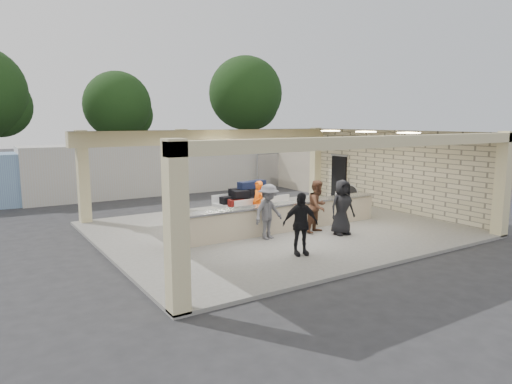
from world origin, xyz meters
TOP-DOWN VIEW (x-y plane):
  - ground at (0.00, 0.00)m, footprint 120.00×120.00m
  - pavilion at (0.21, 0.66)m, footprint 12.01×10.00m
  - baggage_counter at (0.00, -0.50)m, footprint 8.20×0.58m
  - luggage_cart at (-0.07, 1.67)m, footprint 2.67×1.78m
  - drum_fan at (4.74, 1.40)m, footprint 1.01×0.55m
  - baggage_handler at (-0.39, 0.58)m, footprint 0.36×0.62m
  - passenger_a at (0.81, -1.29)m, footprint 0.95×0.66m
  - passenger_b at (-1.33, -3.06)m, footprint 1.12×0.67m
  - passenger_c at (-1.10, -1.12)m, footprint 1.21×0.65m
  - passenger_d at (1.31, -1.96)m, footprint 0.94×0.47m
  - car_white_a at (9.44, 12.64)m, footprint 5.08×2.73m
  - car_white_b at (12.00, 14.21)m, footprint 5.33×3.66m
  - car_dark at (7.47, 15.98)m, footprint 4.38×2.13m
  - container_white at (-0.94, 10.64)m, footprint 12.46×2.67m
  - fence at (11.00, 9.00)m, footprint 12.06×0.06m
  - tree_mid at (2.32, 26.16)m, footprint 6.00×5.60m
  - tree_right at (14.32, 25.16)m, footprint 7.20×7.00m
  - adjacent_building at (9.50, 10.00)m, footprint 6.00×8.00m

SIDE VIEW (x-z plane):
  - ground at x=0.00m, z-range 0.00..0.00m
  - baggage_counter at x=0.00m, z-range 0.10..1.08m
  - drum_fan at x=4.74m, z-range 0.14..1.21m
  - car_dark at x=7.47m, z-range 0.00..1.40m
  - car_white_a at x=9.44m, z-range 0.00..1.40m
  - car_white_b at x=12.00m, z-range 0.00..1.58m
  - luggage_cart at x=-0.07m, z-range 0.16..1.65m
  - baggage_handler at x=-0.39m, z-range 0.10..1.75m
  - passenger_c at x=-1.10m, z-range 0.10..1.89m
  - passenger_a at x=0.81m, z-range 0.10..1.90m
  - passenger_b at x=-1.33m, z-range 0.10..1.90m
  - passenger_d at x=1.31m, z-range 0.10..1.95m
  - fence at x=11.00m, z-range 0.04..2.07m
  - container_white at x=-0.94m, z-range 0.00..2.69m
  - pavilion at x=0.21m, z-range -0.43..3.12m
  - adjacent_building at x=9.50m, z-range 0.00..3.20m
  - tree_mid at x=2.32m, z-range 0.96..8.96m
  - tree_right at x=14.32m, z-range 1.21..11.21m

